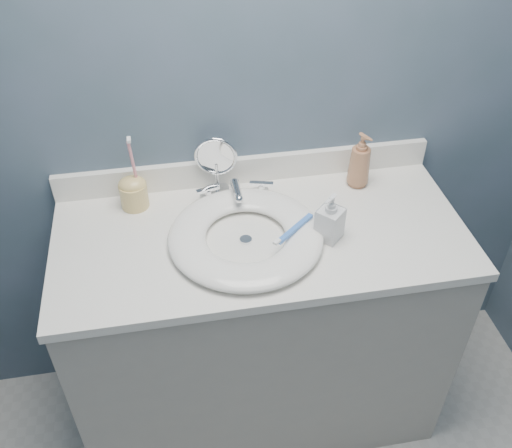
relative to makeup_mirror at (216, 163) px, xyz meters
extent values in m
cube|color=#405560|center=(0.10, 0.05, 0.21)|extent=(2.20, 0.02, 2.40)
cube|color=#A09B92|center=(0.10, -0.23, -0.56)|extent=(1.20, 0.55, 0.85)
cube|color=white|center=(0.10, -0.23, -0.12)|extent=(1.22, 0.57, 0.03)
cube|color=white|center=(0.10, 0.04, -0.06)|extent=(1.22, 0.02, 0.09)
cylinder|color=silver|center=(0.05, -0.26, -0.10)|extent=(0.04, 0.04, 0.01)
cube|color=silver|center=(0.05, -0.05, -0.10)|extent=(0.22, 0.05, 0.01)
cylinder|color=silver|center=(0.05, -0.05, -0.07)|extent=(0.03, 0.03, 0.06)
cylinder|color=silver|center=(0.05, -0.09, -0.05)|extent=(0.02, 0.09, 0.02)
sphere|color=silver|center=(0.05, -0.14, -0.05)|extent=(0.03, 0.03, 0.03)
cylinder|color=silver|center=(-0.03, -0.05, -0.09)|extent=(0.02, 0.02, 0.03)
cube|color=silver|center=(-0.03, -0.05, -0.07)|extent=(0.08, 0.03, 0.01)
cylinder|color=silver|center=(0.14, -0.05, -0.09)|extent=(0.02, 0.02, 0.03)
cube|color=silver|center=(0.14, -0.05, -0.07)|extent=(0.08, 0.03, 0.01)
cylinder|color=silver|center=(0.00, 0.00, -0.10)|extent=(0.08, 0.08, 0.01)
cylinder|color=silver|center=(0.00, 0.00, -0.05)|extent=(0.01, 0.01, 0.10)
torus|color=silver|center=(0.00, 0.00, 0.02)|extent=(0.13, 0.04, 0.13)
cylinder|color=white|center=(0.00, 0.00, 0.02)|extent=(0.11, 0.03, 0.11)
imported|color=#A56D4A|center=(0.45, -0.05, -0.01)|extent=(0.10, 0.10, 0.19)
imported|color=silver|center=(0.29, -0.28, -0.03)|extent=(0.10, 0.10, 0.15)
cylinder|color=#E2C271|center=(-0.26, -0.03, -0.07)|extent=(0.09, 0.09, 0.08)
ellipsoid|color=#E2C271|center=(-0.26, -0.03, -0.03)|extent=(0.09, 0.07, 0.05)
cylinder|color=pink|center=(-0.25, -0.03, 0.05)|extent=(0.02, 0.03, 0.16)
cube|color=white|center=(-0.25, -0.04, 0.13)|extent=(0.01, 0.02, 0.01)
cube|color=#3B72D1|center=(0.19, -0.28, -0.07)|extent=(0.13, 0.11, 0.01)
cube|color=white|center=(0.13, -0.33, -0.06)|extent=(0.03, 0.02, 0.01)
camera|label=1|loc=(-0.14, -1.47, 1.00)|focal=40.00mm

